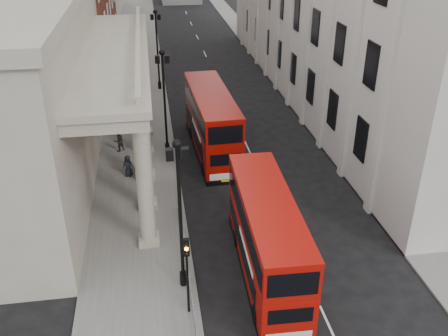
{
  "coord_description": "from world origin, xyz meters",
  "views": [
    {
      "loc": [
        -1.58,
        -16.37,
        17.65
      ],
      "look_at": [
        2.64,
        11.18,
        3.01
      ],
      "focal_mm": 40.0,
      "sensor_mm": 36.0,
      "label": 1
    }
  ],
  "objects_px": {
    "lamp_post_north": "(157,45)",
    "pedestrian_c": "(128,166)",
    "lamp_post_mid": "(164,96)",
    "traffic_light": "(187,263)",
    "pedestrian_a": "(138,169)",
    "lamp_post_south": "(180,207)",
    "pedestrian_b": "(119,141)",
    "bus_far": "(212,121)",
    "bus_near": "(267,235)"
  },
  "relations": [
    {
      "from": "bus_near",
      "to": "pedestrian_c",
      "type": "relative_size",
      "value": 6.56
    },
    {
      "from": "bus_near",
      "to": "bus_far",
      "type": "xyz_separation_m",
      "value": [
        -0.89,
        15.48,
        0.19
      ]
    },
    {
      "from": "lamp_post_south",
      "to": "lamp_post_mid",
      "type": "height_order",
      "value": "same"
    },
    {
      "from": "lamp_post_mid",
      "to": "traffic_light",
      "type": "relative_size",
      "value": 1.93
    },
    {
      "from": "lamp_post_mid",
      "to": "lamp_post_north",
      "type": "distance_m",
      "value": 16.0
    },
    {
      "from": "traffic_light",
      "to": "pedestrian_a",
      "type": "relative_size",
      "value": 2.47
    },
    {
      "from": "traffic_light",
      "to": "bus_far",
      "type": "xyz_separation_m",
      "value": [
        3.49,
        17.99,
        -0.51
      ]
    },
    {
      "from": "bus_far",
      "to": "lamp_post_north",
      "type": "bearing_deg",
      "value": 100.31
    },
    {
      "from": "pedestrian_a",
      "to": "pedestrian_c",
      "type": "xyz_separation_m",
      "value": [
        -0.72,
        0.73,
        -0.05
      ]
    },
    {
      "from": "lamp_post_south",
      "to": "pedestrian_c",
      "type": "relative_size",
      "value": 5.08
    },
    {
      "from": "pedestrian_b",
      "to": "bus_near",
      "type": "bearing_deg",
      "value": 84.04
    },
    {
      "from": "pedestrian_b",
      "to": "pedestrian_c",
      "type": "bearing_deg",
      "value": 67.6
    },
    {
      "from": "bus_near",
      "to": "pedestrian_a",
      "type": "relative_size",
      "value": 6.16
    },
    {
      "from": "lamp_post_north",
      "to": "bus_near",
      "type": "height_order",
      "value": "lamp_post_north"
    },
    {
      "from": "traffic_light",
      "to": "lamp_post_north",
      "type": "bearing_deg",
      "value": 90.17
    },
    {
      "from": "lamp_post_north",
      "to": "pedestrian_c",
      "type": "relative_size",
      "value": 5.08
    },
    {
      "from": "pedestrian_c",
      "to": "pedestrian_b",
      "type": "bearing_deg",
      "value": 118.78
    },
    {
      "from": "bus_near",
      "to": "pedestrian_a",
      "type": "xyz_separation_m",
      "value": [
        -6.78,
        11.25,
        -1.41
      ]
    },
    {
      "from": "lamp_post_mid",
      "to": "pedestrian_b",
      "type": "xyz_separation_m",
      "value": [
        -3.83,
        0.89,
        -3.92
      ]
    },
    {
      "from": "traffic_light",
      "to": "lamp_post_mid",
      "type": "bearing_deg",
      "value": 90.32
    },
    {
      "from": "lamp_post_north",
      "to": "pedestrian_b",
      "type": "relative_size",
      "value": 4.76
    },
    {
      "from": "lamp_post_south",
      "to": "pedestrian_a",
      "type": "height_order",
      "value": "lamp_post_south"
    },
    {
      "from": "lamp_post_north",
      "to": "pedestrian_a",
      "type": "xyz_separation_m",
      "value": [
        -2.29,
        -20.26,
        -3.92
      ]
    },
    {
      "from": "lamp_post_mid",
      "to": "pedestrian_c",
      "type": "bearing_deg",
      "value": -130.51
    },
    {
      "from": "lamp_post_mid",
      "to": "pedestrian_c",
      "type": "xyz_separation_m",
      "value": [
        -3.01,
        -3.53,
        -3.97
      ]
    },
    {
      "from": "lamp_post_north",
      "to": "pedestrian_a",
      "type": "height_order",
      "value": "lamp_post_north"
    },
    {
      "from": "lamp_post_north",
      "to": "bus_near",
      "type": "relative_size",
      "value": 0.78
    },
    {
      "from": "lamp_post_north",
      "to": "pedestrian_a",
      "type": "relative_size",
      "value": 4.78
    },
    {
      "from": "lamp_post_mid",
      "to": "lamp_post_south",
      "type": "bearing_deg",
      "value": -90.0
    },
    {
      "from": "lamp_post_south",
      "to": "bus_near",
      "type": "bearing_deg",
      "value": 6.3
    },
    {
      "from": "lamp_post_north",
      "to": "bus_far",
      "type": "bearing_deg",
      "value": -77.37
    },
    {
      "from": "lamp_post_mid",
      "to": "lamp_post_north",
      "type": "height_order",
      "value": "same"
    },
    {
      "from": "traffic_light",
      "to": "pedestrian_c",
      "type": "relative_size",
      "value": 2.63
    },
    {
      "from": "pedestrian_b",
      "to": "pedestrian_c",
      "type": "distance_m",
      "value": 4.49
    },
    {
      "from": "lamp_post_north",
      "to": "traffic_light",
      "type": "distance_m",
      "value": 34.07
    },
    {
      "from": "lamp_post_mid",
      "to": "traffic_light",
      "type": "xyz_separation_m",
      "value": [
        0.1,
        -18.02,
        -1.8
      ]
    },
    {
      "from": "pedestrian_b",
      "to": "lamp_post_mid",
      "type": "bearing_deg",
      "value": 134.12
    },
    {
      "from": "bus_near",
      "to": "lamp_post_mid",
      "type": "bearing_deg",
      "value": 107.7
    },
    {
      "from": "lamp_post_mid",
      "to": "pedestrian_b",
      "type": "relative_size",
      "value": 4.76
    },
    {
      "from": "bus_near",
      "to": "pedestrian_a",
      "type": "bearing_deg",
      "value": 122.65
    },
    {
      "from": "lamp_post_mid",
      "to": "bus_far",
      "type": "bearing_deg",
      "value": -0.46
    },
    {
      "from": "lamp_post_north",
      "to": "bus_far",
      "type": "height_order",
      "value": "lamp_post_north"
    },
    {
      "from": "pedestrian_b",
      "to": "pedestrian_c",
      "type": "height_order",
      "value": "pedestrian_b"
    },
    {
      "from": "lamp_post_south",
      "to": "pedestrian_a",
      "type": "xyz_separation_m",
      "value": [
        -2.29,
        11.74,
        -3.92
      ]
    },
    {
      "from": "lamp_post_south",
      "to": "pedestrian_b",
      "type": "bearing_deg",
      "value": 102.77
    },
    {
      "from": "traffic_light",
      "to": "bus_near",
      "type": "distance_m",
      "value": 5.1
    },
    {
      "from": "bus_far",
      "to": "pedestrian_c",
      "type": "relative_size",
      "value": 7.1
    },
    {
      "from": "lamp_post_mid",
      "to": "pedestrian_a",
      "type": "xyz_separation_m",
      "value": [
        -2.29,
        -4.26,
        -3.92
      ]
    },
    {
      "from": "lamp_post_mid",
      "to": "pedestrian_c",
      "type": "height_order",
      "value": "lamp_post_mid"
    },
    {
      "from": "traffic_light",
      "to": "bus_far",
      "type": "distance_m",
      "value": 18.33
    }
  ]
}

